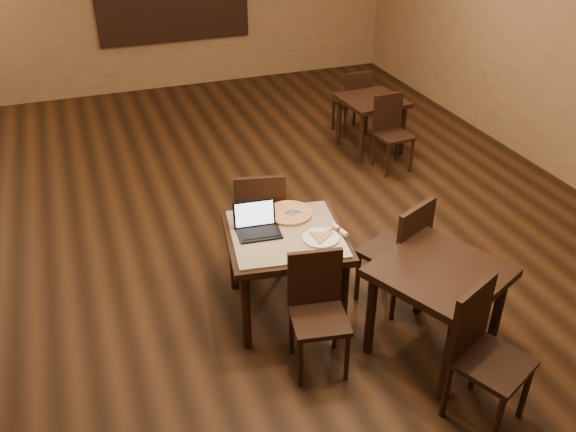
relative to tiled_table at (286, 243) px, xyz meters
name	(u,v)px	position (x,y,z in m)	size (l,w,h in m)	color
ground	(236,255)	(-0.17, 0.92, -0.66)	(10.00, 10.00, 0.00)	black
tiled_table	(286,243)	(0.00, 0.00, 0.00)	(1.05, 1.05, 0.76)	black
chair_main_near	(317,305)	(0.01, -0.62, -0.14)	(0.46, 0.46, 0.92)	black
chair_main_far	(259,216)	(-0.02, 0.61, -0.09)	(0.52, 0.52, 1.01)	black
laptop	(257,224)	(-0.20, 0.10, 0.16)	(0.35, 0.29, 0.23)	black
plate	(321,238)	(0.22, -0.18, 0.11)	(0.28, 0.28, 0.02)	white
pizza_slice	(321,236)	(0.22, -0.18, 0.13)	(0.21, 0.21, 0.02)	#D3B88D
pizza_pan	(289,214)	(0.12, 0.24, 0.11)	(0.37, 0.37, 0.01)	silver
pizza_whole	(289,213)	(0.12, 0.24, 0.12)	(0.38, 0.38, 0.03)	#D3B88D
spatula	(292,213)	(0.14, 0.22, 0.13)	(0.10, 0.23, 0.01)	silver
napkin_roll	(340,230)	(0.40, -0.14, 0.12)	(0.07, 0.18, 0.04)	white
other_table_a	(372,107)	(2.10, 2.62, -0.09)	(0.78, 0.78, 0.69)	black
other_table_a_chair_near	(391,128)	(2.09, 2.10, -0.16)	(0.41, 0.41, 0.89)	black
other_table_a_chair_far	(354,99)	(2.10, 3.14, -0.16)	(0.41, 0.41, 0.89)	black
other_table_c	(439,284)	(0.86, -0.85, -0.02)	(1.10, 1.10, 0.78)	black
other_table_c_chair_near	(482,347)	(0.82, -1.44, -0.09)	(0.58, 0.58, 1.00)	black
other_table_c_chair_far	(401,248)	(0.90, -0.26, -0.09)	(0.58, 0.58, 1.00)	black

